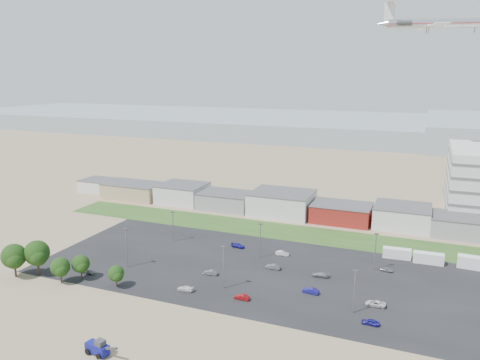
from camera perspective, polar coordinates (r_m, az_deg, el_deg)
The scene contains 33 objects.
ground at distance 110.13m, azimuth -3.00°, elevation -14.49°, with size 700.00×700.00×0.00m, color #8C7459.
parking_lot at distance 125.20m, azimuth 3.05°, elevation -10.98°, with size 120.00×50.00×0.01m, color black.
grass_strip at distance 155.04m, azimuth 5.17°, elevation -6.24°, with size 160.00×16.00×0.02m, color #284E1D.
hills_backdrop at distance 406.14m, azimuth 21.68°, elevation 5.41°, with size 700.00×200.00×9.00m, color gray, non-canonical shape.
building_row at distance 176.24m, azimuth 1.70°, elevation -2.48°, with size 170.00×20.00×8.00m, color silver, non-canonical shape.
telehandler at distance 94.83m, azimuth -17.01°, elevation -18.85°, with size 7.56×2.52×3.15m, color navy, non-canonical shape.
box_trailer_a at distance 139.58m, azimuth 18.58°, elevation -8.46°, with size 7.60×2.37×2.85m, color silver, non-canonical shape.
box_trailer_b at distance 138.89m, azimuth 21.98°, elevation -8.83°, with size 7.88×2.46×2.96m, color silver, non-canonical shape.
box_trailer_c at distance 140.12m, azimuth 26.76°, elevation -9.03°, with size 8.78×2.74×3.29m, color silver, non-canonical shape.
tree_far_left at distance 132.52m, azimuth -25.83°, elevation -8.62°, with size 6.61×6.61×9.92m, color black, non-canonical shape.
tree_left at distance 131.77m, azimuth -23.49°, elevation -8.43°, with size 6.84×6.84×10.26m, color black, non-canonical shape.
tree_mid at distance 124.82m, azimuth -21.06°, elevation -10.07°, with size 5.02×5.02×7.53m, color black, non-canonical shape.
tree_right at distance 125.57m, azimuth -18.83°, elevation -9.85°, with size 4.76×4.76×7.14m, color black, non-canonical shape.
tree_near at distance 118.84m, azimuth -14.87°, elevation -11.13°, with size 4.16×4.16×6.24m, color black, non-canonical shape.
lightpole_front_l at distance 128.76m, azimuth -13.67°, elevation -8.05°, with size 1.28×0.53×10.86m, color slate, non-canonical shape.
lightpole_front_m at distance 113.60m, azimuth -2.02°, elevation -10.61°, with size 1.26×0.52×10.69m, color slate, non-canonical shape.
lightpole_front_r at distance 105.68m, azimuth 13.77°, elevation -13.10°, with size 1.17×0.49×9.91m, color slate, non-canonical shape.
lightpole_back_l at distance 145.56m, azimuth -8.16°, elevation -5.64°, with size 1.11×0.46×9.46m, color slate, non-canonical shape.
lightpole_back_m at distance 131.82m, azimuth 2.50°, elevation -7.40°, with size 1.17×0.49×9.94m, color slate, non-canonical shape.
lightpole_back_r at distance 128.38m, azimuth 16.17°, elevation -8.43°, with size 1.20×0.50×10.16m, color slate, non-canonical shape.
airliner at distance 190.91m, azimuth 22.82°, elevation 17.21°, with size 41.68×28.42×12.31m, color silver, non-canonical shape.
parked_car_0 at distance 111.64m, azimuth 16.19°, elevation -14.26°, with size 2.05×4.44×1.23m, color silver.
parked_car_1 at distance 114.27m, azimuth 8.61°, elevation -13.20°, with size 1.38×3.95×1.30m, color navy.
parked_car_2 at distance 104.10m, azimuth 15.62°, elevation -16.32°, with size 1.46×3.62×1.23m, color navy.
parked_car_3 at distance 114.92m, azimuth -6.69°, elevation -13.01°, with size 1.64×4.04×1.17m, color silver.
parked_car_4 at distance 122.74m, azimuth -3.59°, elevation -11.18°, with size 1.30×3.73×1.23m, color #595B5E.
parked_car_6 at distance 140.37m, azimuth -0.25°, elevation -8.00°, with size 1.72×4.22×1.23m, color navy.
parked_car_7 at distance 126.09m, azimuth 4.06°, elevation -10.50°, with size 1.38×3.96×1.30m, color #595B5E.
parked_car_8 at distance 130.12m, azimuth 17.45°, elevation -10.37°, with size 1.31×3.26×1.11m, color #A5A5AA.
parked_car_10 at distance 129.15m, azimuth -17.93°, elevation -10.59°, with size 1.54×3.79×1.10m, color #595B5E.
parked_car_11 at distance 135.15m, azimuth 5.19°, elevation -8.89°, with size 1.34×3.85×1.27m, color silver.
parked_car_12 at distance 123.04m, azimuth 9.72°, elevation -11.29°, with size 1.74×4.28×1.24m, color #A5A5AA.
parked_car_13 at distance 110.29m, azimuth 0.25°, elevation -14.08°, with size 1.25×3.60×1.19m, color maroon.
Camera 1 is at (41.74, -88.52, 50.49)m, focal length 35.00 mm.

